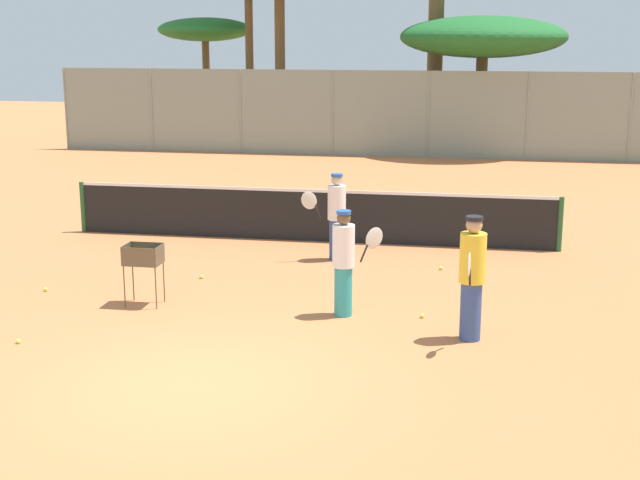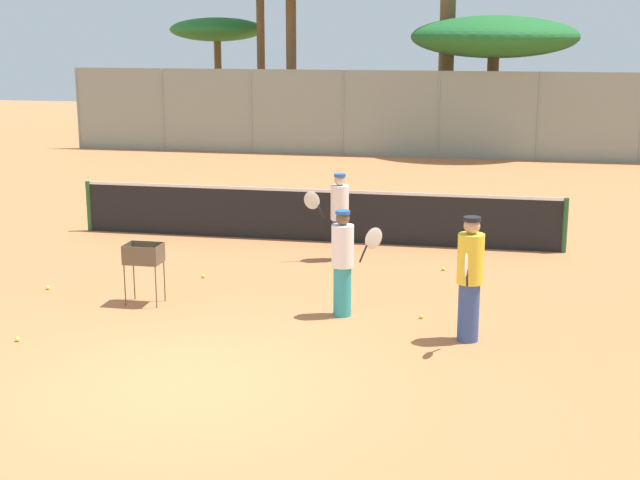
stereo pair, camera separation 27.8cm
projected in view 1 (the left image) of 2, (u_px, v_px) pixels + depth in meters
The scene contains 15 objects.
ground_plane at pixel (194, 384), 10.80m from camera, with size 80.00×80.00×0.00m, color #C67242.
tennis_net at pixel (310, 214), 17.98m from camera, with size 9.91×0.10×1.07m.
back_fence at pixel (380, 114), 29.81m from camera, with size 22.60×0.08×2.87m.
tree_1 at pixel (483, 38), 30.37m from camera, with size 5.67×5.67×4.66m.
tree_3 at pixel (205, 31), 34.77m from camera, with size 3.68×3.68×4.65m.
player_white_outfit at pixel (336, 215), 16.45m from camera, with size 0.84×0.45×1.62m.
player_red_cap at pixel (472, 277), 12.15m from camera, with size 0.36×0.92×1.75m.
player_yellow_shirt at pixel (344, 261), 13.22m from camera, with size 0.75×0.61×1.61m.
ball_cart at pixel (144, 260), 13.76m from camera, with size 0.56×0.41×0.96m.
tennis_ball_0 at pixel (46, 289), 14.63m from camera, with size 0.07×0.07×0.07m, color #D1E54C.
tennis_ball_1 at pixel (441, 268), 15.92m from camera, with size 0.07×0.07×0.07m, color #D1E54C.
tennis_ball_2 at pixel (201, 277), 15.38m from camera, with size 0.07×0.07×0.07m, color #D1E54C.
tennis_ball_3 at pixel (422, 316), 13.28m from camera, with size 0.07×0.07×0.07m, color #D1E54C.
tennis_ball_5 at pixel (18, 341), 12.19m from camera, with size 0.07×0.07×0.07m, color #D1E54C.
parked_car at pixel (459, 126), 33.19m from camera, with size 4.20×1.70×1.60m.
Camera 1 is at (3.28, -9.68, 4.20)m, focal length 50.00 mm.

